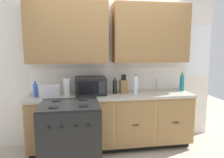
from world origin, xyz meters
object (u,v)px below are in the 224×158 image
Objects in this scene: toaster at (50,92)px; bottle_teal at (182,82)px; bottle_blue at (35,89)px; bottle_clear at (136,85)px; bottle_dark at (115,86)px; microwave at (90,86)px; stove_range at (70,138)px; knife_block at (123,86)px; paper_towel_roll at (67,87)px.

bottle_teal reaches higher than toaster.
bottle_teal is at bearing 1.38° from bottle_blue.
bottle_clear reaches higher than bottle_teal.
microwave is at bearing 179.42° from bottle_dark.
stove_range is 1.98× the size of microwave.
bottle_clear is (1.32, 0.04, 0.06)m from toaster.
knife_block is at bearing 38.08° from stove_range.
knife_block is at bearing 0.93° from microwave.
toaster is 2.19m from bottle_teal.
toaster is 1.01m from bottle_dark.
stove_range is 3.06× the size of knife_block.
toaster is 1.07× the size of bottle_dark.
stove_range is 2.10m from bottle_teal.
paper_towel_roll is at bearing 94.68° from stove_range.
stove_range is at bearing -115.36° from microwave.
bottle_dark is (1.23, 0.02, 0.01)m from bottle_blue.
bottle_teal is at bearing 0.78° from paper_towel_roll.
bottle_blue is 0.90× the size of bottle_dark.
bottle_dark is at bearing -1.03° from paper_towel_roll.
paper_towel_roll is (-0.05, 0.67, 0.56)m from stove_range.
bottle_dark is (-0.14, -0.01, 0.01)m from knife_block.
stove_range is at bearing -85.32° from paper_towel_roll.
bottle_teal reaches higher than bottle_dark.
microwave is 0.39m from bottle_dark.
bottle_blue is at bearing 129.65° from stove_range.
bottle_dark reaches higher than toaster.
bottle_teal reaches higher than paper_towel_roll.
toaster is (-0.61, -0.14, -0.04)m from microwave.
toaster is 1.19× the size of bottle_blue.
paper_towel_roll is (0.24, 0.15, 0.03)m from toaster.
bottle_blue reaches higher than stove_range.
microwave is 0.84m from bottle_blue.
bottle_clear is (1.08, -0.11, 0.03)m from paper_towel_roll.
knife_block is (0.54, 0.01, -0.02)m from microwave.
stove_range is 3.39× the size of toaster.
knife_block is 0.98× the size of bottle_teal.
microwave reaches higher than paper_towel_roll.
toaster is 0.90× the size of knife_block.
bottle_dark is (1.00, 0.14, 0.03)m from toaster.
bottle_clear is (1.02, 0.55, 0.59)m from stove_range.
knife_block is 0.21m from bottle_clear.
bottle_blue is 2.42m from bottle_teal.
stove_range is 0.88m from paper_towel_roll.
bottle_clear is 1.01× the size of bottle_teal.
bottle_blue reaches higher than toaster.
microwave is 0.72m from bottle_clear.
stove_range is 0.93m from microwave.
stove_range is 0.80m from toaster.
bottle_clear is (1.55, -0.08, 0.04)m from bottle_blue.
knife_block is 1.38m from bottle_blue.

